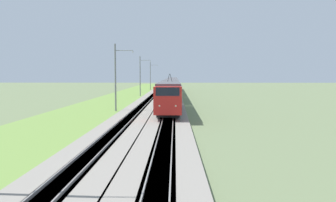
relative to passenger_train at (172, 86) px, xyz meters
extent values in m
cube|color=gray|center=(-18.48, 4.30, -2.29)|extent=(240.00, 4.40, 0.30)
cube|color=gray|center=(-18.48, 0.00, -2.29)|extent=(240.00, 4.40, 0.30)
cube|color=#4C4238|center=(-18.48, 4.30, -2.29)|extent=(240.00, 1.57, 0.30)
cube|color=gray|center=(-18.48, 4.83, -2.06)|extent=(240.00, 0.07, 0.15)
cube|color=gray|center=(-18.48, 3.76, -2.06)|extent=(240.00, 0.07, 0.15)
cube|color=#4C4238|center=(-18.48, 0.00, -2.29)|extent=(240.00, 1.57, 0.30)
cube|color=gray|center=(-18.48, 0.53, -2.06)|extent=(240.00, 0.07, 0.15)
cube|color=gray|center=(-18.48, -0.53, -2.06)|extent=(240.00, 0.07, 0.15)
cube|color=olive|center=(-18.48, 9.57, -2.38)|extent=(240.00, 13.25, 0.12)
cube|color=red|center=(-40.82, 0.00, -0.01)|extent=(1.81, 2.86, 2.84)
cube|color=black|center=(-41.09, 0.00, 0.94)|extent=(1.30, 2.38, 0.85)
sphere|color=#F2EAC6|center=(-41.67, 0.82, -0.49)|extent=(0.20, 0.20, 0.20)
sphere|color=#F2EAC6|center=(-41.67, -0.82, -0.49)|extent=(0.20, 0.20, 0.20)
cube|color=#2D2D33|center=(-30.67, 0.00, -1.04)|extent=(18.49, 2.98, 0.80)
cube|color=silver|center=(-30.67, 0.00, 0.38)|extent=(18.49, 2.98, 2.05)
cube|color=black|center=(-30.67, 0.00, 0.55)|extent=(17.02, 3.00, 0.86)
cube|color=#515156|center=(-30.67, 0.00, 1.53)|extent=(18.49, 2.74, 0.25)
cube|color=black|center=(-30.67, 0.00, -1.71)|extent=(17.57, 2.53, 0.55)
cylinder|color=black|center=(-38.12, 0.53, -1.56)|extent=(0.86, 0.12, 0.86)
cylinder|color=black|center=(-38.12, -0.53, -1.56)|extent=(0.86, 0.12, 0.86)
cube|color=#2D2D33|center=(-10.67, 0.00, -1.04)|extent=(20.30, 2.98, 0.80)
cube|color=silver|center=(-10.67, 0.00, 0.38)|extent=(20.30, 2.98, 2.05)
cube|color=black|center=(-10.67, 0.00, 0.55)|extent=(18.68, 3.00, 0.86)
cube|color=#515156|center=(-10.67, 0.00, 1.53)|extent=(20.30, 2.74, 0.25)
cube|color=black|center=(-10.67, 0.00, -1.71)|extent=(19.29, 2.53, 0.55)
cube|color=#2D2D33|center=(10.23, 0.00, -1.04)|extent=(20.30, 2.98, 0.80)
cube|color=silver|center=(10.23, 0.00, 0.38)|extent=(20.30, 2.98, 2.05)
cube|color=black|center=(10.23, 0.00, 0.55)|extent=(18.68, 3.00, 0.86)
cube|color=#515156|center=(10.23, 0.00, 1.53)|extent=(20.30, 2.74, 0.25)
cube|color=black|center=(10.23, 0.00, -1.71)|extent=(19.29, 2.53, 0.55)
cube|color=#2D2D33|center=(31.13, 0.00, -1.04)|extent=(20.30, 2.98, 0.80)
cube|color=silver|center=(31.13, 0.00, 0.38)|extent=(20.30, 2.98, 2.05)
cube|color=black|center=(31.13, 0.00, 0.55)|extent=(18.68, 3.00, 0.86)
cube|color=#515156|center=(31.13, 0.00, 1.53)|extent=(20.30, 2.74, 0.25)
cube|color=black|center=(31.13, 0.00, -1.71)|extent=(19.29, 2.53, 0.55)
cylinder|color=black|center=(-27.90, 0.17, 2.21)|extent=(0.06, 0.33, 1.08)
cylinder|color=black|center=(-27.90, -0.17, 2.21)|extent=(0.06, 0.33, 1.08)
cube|color=black|center=(-38.12, 0.00, -2.43)|extent=(0.10, 0.10, 0.00)
cylinder|color=slate|center=(-30.17, 7.31, 2.16)|extent=(0.22, 0.22, 9.20)
cylinder|color=slate|center=(-30.17, 6.11, 5.87)|extent=(0.08, 2.40, 0.08)
cylinder|color=#B2ADA8|center=(-30.17, 4.91, 5.67)|extent=(0.10, 0.10, 0.30)
cylinder|color=slate|center=(1.26, 7.31, 2.20)|extent=(0.22, 0.22, 9.26)
cylinder|color=slate|center=(1.26, 6.11, 5.93)|extent=(0.08, 2.40, 0.08)
cylinder|color=#B2ADA8|center=(1.26, 4.91, 5.73)|extent=(0.10, 0.10, 0.30)
cylinder|color=slate|center=(32.69, 7.31, 2.10)|extent=(0.22, 0.22, 9.07)
cylinder|color=slate|center=(32.69, 6.11, 5.74)|extent=(0.08, 2.40, 0.08)
cylinder|color=#B2ADA8|center=(32.69, 4.91, 5.54)|extent=(0.10, 0.10, 0.30)
camera|label=1|loc=(-74.26, -0.73, 2.64)|focal=35.00mm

